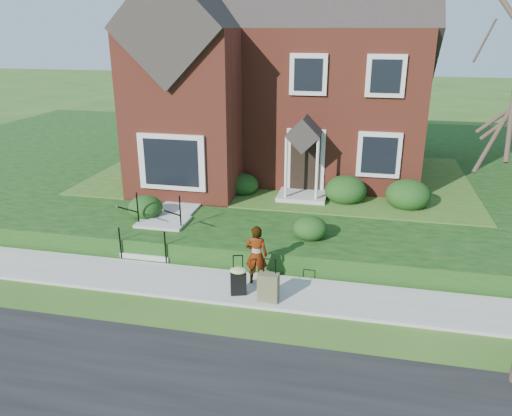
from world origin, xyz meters
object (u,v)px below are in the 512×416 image
(front_steps, at_px, (157,233))
(suitcase_black, at_px, (238,279))
(suitcase_olive, at_px, (268,287))
(woman, at_px, (256,255))

(front_steps, bearing_deg, suitcase_black, -36.59)
(suitcase_black, relative_size, suitcase_olive, 0.96)
(woman, height_order, suitcase_black, woman)
(suitcase_olive, bearing_deg, front_steps, 150.43)
(front_steps, xyz_separation_m, suitcase_black, (2.95, -2.19, -0.01))
(front_steps, relative_size, woman, 1.34)
(woman, distance_m, suitcase_olive, 0.98)
(woman, height_order, suitcase_olive, woman)
(front_steps, bearing_deg, woman, -25.81)
(front_steps, xyz_separation_m, suitcase_olive, (3.70, -2.34, -0.05))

